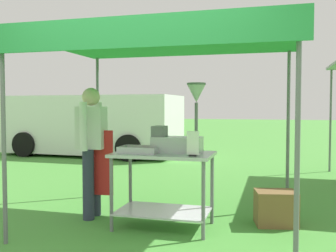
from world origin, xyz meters
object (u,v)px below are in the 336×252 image
object	(u,v)px
vendor	(92,145)
donut_tray	(139,151)
donut_cart	(163,175)
donut_fryer	(180,132)
stall_canopy	(166,44)
van_white	(91,124)
supply_crate	(276,208)
menu_sign	(193,145)

from	to	relation	value
vendor	donut_tray	bearing A→B (deg)	-16.87
donut_cart	donut_fryer	xyz separation A→B (m)	(0.17, 0.07, 0.48)
donut_fryer	stall_canopy	bearing A→B (deg)	171.67
donut_cart	donut_fryer	size ratio (longest dim) A/B	1.43
donut_cart	donut_tray	distance (m)	0.39
donut_tray	van_white	world-z (taller)	van_white
donut_fryer	donut_cart	bearing A→B (deg)	-157.39
stall_canopy	donut_cart	bearing A→B (deg)	-90.00
donut_tray	supply_crate	bearing A→B (deg)	17.93
donut_fryer	van_white	bearing A→B (deg)	124.46
donut_tray	donut_fryer	distance (m)	0.51
menu_sign	van_white	world-z (taller)	van_white
donut_cart	supply_crate	distance (m)	1.37
donut_cart	van_white	distance (m)	7.13
donut_cart	vendor	distance (m)	1.02
stall_canopy	vendor	size ratio (longest dim) A/B	1.85
vendor	van_white	distance (m)	6.51
donut_cart	menu_sign	xyz separation A→B (m)	(0.38, -0.21, 0.37)
stall_canopy	donut_cart	size ratio (longest dim) A/B	2.65
vendor	van_white	bearing A→B (deg)	116.60
van_white	donut_cart	bearing A→B (deg)	-57.03
supply_crate	donut_fryer	bearing A→B (deg)	-161.27
vendor	van_white	size ratio (longest dim) A/B	0.32
donut_tray	van_white	distance (m)	7.03
vendor	supply_crate	size ratio (longest dim) A/B	3.07
menu_sign	van_white	distance (m)	7.51
menu_sign	donut_cart	bearing A→B (deg)	151.38
donut_cart	donut_tray	size ratio (longest dim) A/B	2.59
donut_cart	donut_tray	bearing A→B (deg)	-168.58
stall_canopy	menu_sign	world-z (taller)	stall_canopy
stall_canopy	donut_fryer	bearing A→B (deg)	-8.33
donut_fryer	supply_crate	distance (m)	1.43
donut_tray	vendor	distance (m)	0.73
stall_canopy	vendor	bearing A→B (deg)	176.49
stall_canopy	supply_crate	size ratio (longest dim) A/B	5.69
donut_cart	supply_crate	world-z (taller)	donut_cart
donut_tray	supply_crate	xyz separation A→B (m)	(1.51, 0.49, -0.68)
vendor	van_white	world-z (taller)	van_white
stall_canopy	donut_tray	world-z (taller)	stall_canopy
menu_sign	vendor	distance (m)	1.40
donut_tray	stall_canopy	bearing A→B (deg)	29.59
supply_crate	menu_sign	bearing A→B (deg)	-143.14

